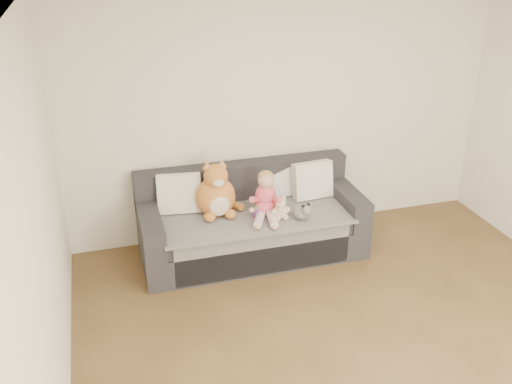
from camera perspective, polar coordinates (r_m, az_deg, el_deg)
The scene contains 10 objects.
room_shell at distance 4.09m, azimuth 12.18°, elevation -0.54°, with size 5.00×5.00×5.00m.
sofa at distance 5.73m, azimuth -0.53°, elevation -3.21°, with size 2.20×0.94×0.85m.
cushion_left at distance 5.59m, azimuth -7.69°, elevation -0.11°, with size 0.45×0.25×0.40m.
cushion_right_back at distance 5.90m, azimuth 2.41°, elevation 1.39°, with size 0.41×0.21×0.38m.
cushion_right_front at distance 5.87m, azimuth 5.66°, elevation 1.19°, with size 0.43×0.22×0.39m.
toddler at distance 5.46m, azimuth 0.98°, elevation -0.57°, with size 0.32×0.47×0.46m.
plush_cat at distance 5.50m, azimuth -3.98°, elevation -0.17°, with size 0.47×0.41×0.59m.
teddy_bear at distance 5.45m, azimuth 2.46°, elevation -1.78°, with size 0.19×0.14×0.24m.
plush_cow at distance 5.46m, azimuth 4.60°, elevation -1.96°, with size 0.15×0.23×0.19m.
sippy_cup at distance 5.50m, azimuth 0.00°, elevation -1.89°, with size 0.10×0.08×0.11m.
Camera 1 is at (-1.83, -2.80, 3.04)m, focal length 40.00 mm.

